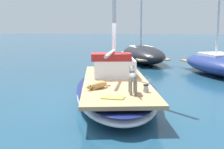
{
  "coord_description": "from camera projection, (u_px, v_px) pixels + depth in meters",
  "views": [
    {
      "loc": [
        1.07,
        -10.17,
        2.52
      ],
      "look_at": [
        0.0,
        -1.0,
        1.01
      ],
      "focal_mm": 50.98,
      "sensor_mm": 36.0,
      "label": 1
    }
  ],
  "objects": [
    {
      "name": "ground_plane",
      "position": [
        116.0,
        100.0,
        10.5
      ],
      "size": [
        120.0,
        120.0,
        0.0
      ],
      "primitive_type": "plane",
      "color": "navy"
    },
    {
      "name": "sailboat_main",
      "position": [
        116.0,
        90.0,
        10.44
      ],
      "size": [
        3.66,
        7.55,
        0.66
      ],
      "color": "white",
      "rests_on": "ground"
    },
    {
      "name": "cabin_house",
      "position": [
        113.0,
        65.0,
        11.44
      ],
      "size": [
        1.74,
        2.42,
        0.84
      ],
      "color": "silver",
      "rests_on": "sailboat_main"
    },
    {
      "name": "dog_grey",
      "position": [
        133.0,
        78.0,
        8.4
      ],
      "size": [
        0.3,
        0.94,
        0.7
      ],
      "color": "gray",
      "rests_on": "sailboat_main"
    },
    {
      "name": "dog_tan",
      "position": [
        98.0,
        85.0,
        9.03
      ],
      "size": [
        0.63,
        0.82,
        0.22
      ],
      "color": "tan",
      "rests_on": "sailboat_main"
    },
    {
      "name": "deck_winch",
      "position": [
        146.0,
        88.0,
        8.61
      ],
      "size": [
        0.16,
        0.16,
        0.21
      ],
      "color": "#B7B7BC",
      "rests_on": "sailboat_main"
    },
    {
      "name": "coiled_rope",
      "position": [
        98.0,
        86.0,
        9.38
      ],
      "size": [
        0.32,
        0.32,
        0.04
      ],
      "primitive_type": "torus",
      "color": "beige",
      "rests_on": "sailboat_main"
    },
    {
      "name": "deck_towel",
      "position": [
        113.0,
        97.0,
        7.93
      ],
      "size": [
        0.59,
        0.42,
        0.03
      ],
      "primitive_type": "cube",
      "rotation": [
        0.0,
        0.0,
        -0.1
      ],
      "color": "#D8D14C",
      "rests_on": "sailboat_main"
    },
    {
      "name": "moored_boat_far_astern",
      "position": [
        143.0,
        54.0,
        20.13
      ],
      "size": [
        3.78,
        6.3,
        7.05
      ],
      "color": "black",
      "rests_on": "ground"
    },
    {
      "name": "moored_boat_starboard_side",
      "position": [
        223.0,
        64.0,
        15.42
      ],
      "size": [
        4.36,
        6.35,
        8.05
      ],
      "color": "navy",
      "rests_on": "ground"
    }
  ]
}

